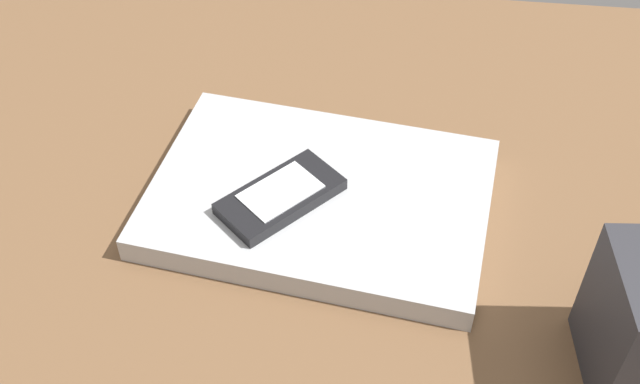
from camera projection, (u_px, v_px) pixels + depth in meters
desk_surface at (399, 228)px, 75.34cm from camera, size 120.00×80.00×3.00cm
laptop_closed at (320, 197)px, 74.40cm from camera, size 33.90×25.67×2.52cm
cell_phone_on_laptop at (281, 196)px, 71.88cm from camera, size 11.83×12.21×1.34cm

